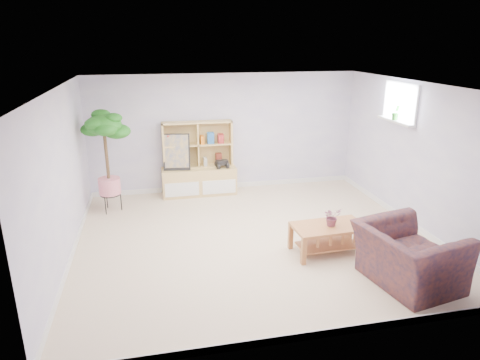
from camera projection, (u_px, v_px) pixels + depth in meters
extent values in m
cube|color=#C3B09B|center=(253.00, 238.00, 6.85)|extent=(5.50, 5.00, 0.01)
cube|color=white|center=(255.00, 86.00, 6.10)|extent=(5.50, 5.00, 0.01)
cube|color=#B4ABD8|center=(225.00, 133.00, 8.80)|extent=(5.50, 0.01, 2.40)
cube|color=#B4ABD8|center=(316.00, 237.00, 4.16)|extent=(5.50, 0.01, 2.40)
cube|color=#B4ABD8|center=(62.00, 178.00, 5.93)|extent=(0.01, 5.00, 2.40)
cube|color=#B4ABD8|center=(417.00, 156.00, 7.02)|extent=(0.01, 5.00, 2.40)
cube|color=white|center=(395.00, 121.00, 7.41)|extent=(0.14, 1.00, 0.04)
imported|color=#26582F|center=(332.00, 217.00, 6.23)|extent=(0.29, 0.26, 0.28)
imported|color=#161C35|center=(409.00, 253.00, 5.46)|extent=(1.24, 1.36, 0.88)
imported|color=#1A711C|center=(396.00, 112.00, 7.38)|extent=(0.17, 0.16, 0.26)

